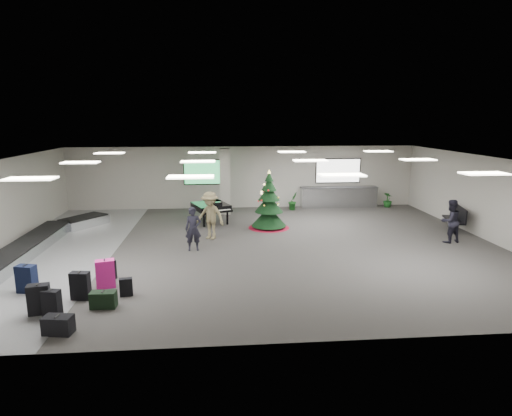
{
  "coord_description": "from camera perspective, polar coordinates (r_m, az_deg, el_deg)",
  "views": [
    {
      "loc": [
        -1.25,
        -15.11,
        4.63
      ],
      "look_at": [
        0.13,
        1.0,
        1.22
      ],
      "focal_mm": 30.0,
      "sensor_mm": 36.0,
      "label": 1
    }
  ],
  "objects": [
    {
      "name": "bench",
      "position": [
        19.77,
        25.15,
        -1.07
      ],
      "size": [
        0.93,
        1.7,
        1.02
      ],
      "rotation": [
        0.0,
        0.0,
        -0.25
      ],
      "color": "black",
      "rests_on": "ground"
    },
    {
      "name": "grand_piano",
      "position": [
        19.24,
        -6.0,
        0.14
      ],
      "size": [
        1.9,
        2.16,
        1.02
      ],
      "rotation": [
        0.0,
        0.0,
        0.36
      ],
      "color": "black",
      "rests_on": "ground"
    },
    {
      "name": "room_envelope",
      "position": [
        15.97,
        -1.73,
        3.62
      ],
      "size": [
        18.02,
        14.02,
        3.21
      ],
      "color": "#A9A69B",
      "rests_on": "ground"
    },
    {
      "name": "suitcase_0",
      "position": [
        11.5,
        -25.58,
        -11.34
      ],
      "size": [
        0.45,
        0.31,
        0.66
      ],
      "rotation": [
        0.0,
        0.0,
        -0.22
      ],
      "color": "black",
      "rests_on": "ground"
    },
    {
      "name": "green_duffel",
      "position": [
        11.52,
        -19.67,
        -11.42
      ],
      "size": [
        0.63,
        0.33,
        0.44
      ],
      "rotation": [
        0.0,
        0.0,
        -0.04
      ],
      "color": "black",
      "rests_on": "ground"
    },
    {
      "name": "suitcase_5",
      "position": [
        11.7,
        -26.96,
        -10.8
      ],
      "size": [
        0.54,
        0.36,
        0.76
      ],
      "rotation": [
        0.0,
        0.0,
        0.18
      ],
      "color": "black",
      "rests_on": "ground"
    },
    {
      "name": "navy_suitcase",
      "position": [
        13.22,
        -28.26,
        -8.33
      ],
      "size": [
        0.55,
        0.4,
        0.78
      ],
      "rotation": [
        0.0,
        0.0,
        -0.24
      ],
      "color": "black",
      "rests_on": "ground"
    },
    {
      "name": "black_duffel",
      "position": [
        10.61,
        -24.86,
        -13.95
      ],
      "size": [
        0.66,
        0.43,
        0.43
      ],
      "rotation": [
        0.0,
        0.0,
        -0.15
      ],
      "color": "black",
      "rests_on": "ground"
    },
    {
      "name": "baggage_carousel",
      "position": [
        16.99,
        -27.61,
        -4.56
      ],
      "size": [
        2.28,
        9.71,
        0.43
      ],
      "color": "silver",
      "rests_on": "ground"
    },
    {
      "name": "potted_plant_left",
      "position": [
        22.01,
        4.93,
        0.95
      ],
      "size": [
        0.64,
        0.65,
        0.92
      ],
      "primitive_type": "imported",
      "rotation": [
        0.0,
        0.0,
        0.88
      ],
      "color": "#164516",
      "rests_on": "ground"
    },
    {
      "name": "potted_plant_right",
      "position": [
        23.65,
        17.15,
        1.05
      ],
      "size": [
        0.6,
        0.6,
        0.78
      ],
      "primitive_type": "imported",
      "rotation": [
        0.0,
        0.0,
        2.12
      ],
      "color": "#164516",
      "rests_on": "ground"
    },
    {
      "name": "ground",
      "position": [
        15.85,
        -0.16,
        -5.08
      ],
      "size": [
        18.0,
        18.0,
        0.0
      ],
      "primitive_type": "plane",
      "color": "#393734",
      "rests_on": "ground"
    },
    {
      "name": "traveler_bench",
      "position": [
        17.69,
        24.48,
        -1.61
      ],
      "size": [
        0.91,
        0.78,
        1.65
      ],
      "primitive_type": "imported",
      "rotation": [
        0.0,
        0.0,
        3.35
      ],
      "color": "black",
      "rests_on": "ground"
    },
    {
      "name": "christmas_tree",
      "position": [
        18.25,
        1.73,
        -0.01
      ],
      "size": [
        1.77,
        1.77,
        2.52
      ],
      "color": "maroon",
      "rests_on": "ground"
    },
    {
      "name": "suitcase_3",
      "position": [
        13.35,
        -18.97,
        -7.79
      ],
      "size": [
        0.42,
        0.36,
        0.58
      ],
      "rotation": [
        0.0,
        0.0,
        0.51
      ],
      "color": "black",
      "rests_on": "ground"
    },
    {
      "name": "traveler_a",
      "position": [
        15.31,
        -8.36,
        -2.78
      ],
      "size": [
        0.6,
        0.42,
        1.57
      ],
      "primitive_type": "imported",
      "rotation": [
        0.0,
        0.0,
        0.08
      ],
      "color": "black",
      "rests_on": "ground"
    },
    {
      "name": "pink_suitcase",
      "position": [
        12.71,
        -19.44,
        -8.27
      ],
      "size": [
        0.56,
        0.4,
        0.82
      ],
      "rotation": [
        0.0,
        0.0,
        0.25
      ],
      "color": "#E21D8B",
      "rests_on": "ground"
    },
    {
      "name": "suitcase_7",
      "position": [
        12.03,
        -16.93,
        -10.04
      ],
      "size": [
        0.36,
        0.24,
        0.5
      ],
      "rotation": [
        0.0,
        0.0,
        0.19
      ],
      "color": "black",
      "rests_on": "ground"
    },
    {
      "name": "traveler_b",
      "position": [
        16.66,
        -6.13,
        -1.0
      ],
      "size": [
        1.39,
        1.21,
        1.86
      ],
      "primitive_type": "imported",
      "rotation": [
        0.0,
        0.0,
        -0.54
      ],
      "color": "olive",
      "rests_on": "ground"
    },
    {
      "name": "service_counter",
      "position": [
        23.0,
        10.96,
        1.46
      ],
      "size": [
        4.05,
        0.65,
        1.08
      ],
      "color": "silver",
      "rests_on": "ground"
    },
    {
      "name": "suitcase_1",
      "position": [
        12.15,
        -22.37,
        -9.57
      ],
      "size": [
        0.5,
        0.31,
        0.76
      ],
      "rotation": [
        0.0,
        0.0,
        -0.13
      ],
      "color": "black",
      "rests_on": "ground"
    }
  ]
}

